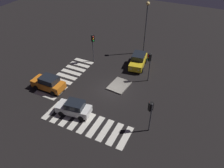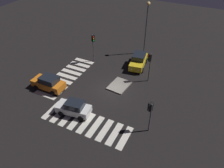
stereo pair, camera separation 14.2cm
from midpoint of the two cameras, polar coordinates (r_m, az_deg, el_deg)
ground_plane at (r=28.63m, az=0.14°, el=-1.60°), size 80.00×80.00×0.00m
traffic_island at (r=29.29m, az=2.01°, el=-0.38°), size 3.24×2.55×0.18m
car_white at (r=25.25m, az=-9.67°, el=-6.05°), size 2.26×4.08×1.71m
car_yellow at (r=33.11m, az=6.96°, el=6.02°), size 4.67×2.59×1.95m
car_orange at (r=29.45m, az=-15.91°, el=0.28°), size 2.07×4.38×1.90m
traffic_light_south at (r=32.96m, az=-4.74°, el=10.77°), size 0.54×0.53×4.42m
traffic_light_west at (r=28.89m, az=9.76°, el=5.87°), size 0.53×0.54×4.18m
traffic_light_north at (r=22.10m, az=9.98°, el=-6.63°), size 0.54×0.53×3.72m
street_lamp at (r=34.96m, az=9.10°, el=16.00°), size 0.56×0.56×8.27m
crosswalk_near at (r=31.78m, az=-11.44°, el=1.99°), size 9.90×3.20×0.02m
crosswalk_side at (r=24.57m, az=-6.55°, el=-9.94°), size 3.20×9.90×0.02m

